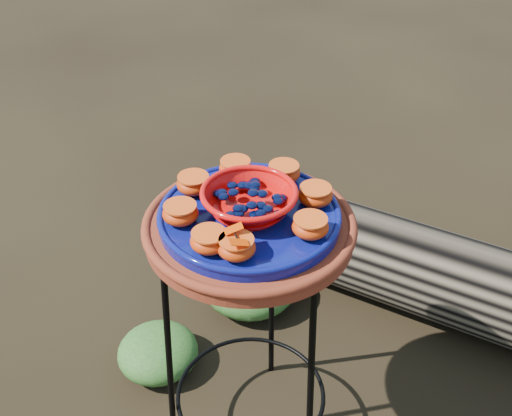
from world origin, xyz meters
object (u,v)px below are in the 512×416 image
(cobalt_plate, at_px, (249,217))
(red_bowl, at_px, (249,202))
(plant_stand, at_px, (250,343))
(driftwood_log, at_px, (449,279))
(terracotta_saucer, at_px, (249,229))

(cobalt_plate, relative_size, red_bowl, 2.00)
(cobalt_plate, distance_m, red_bowl, 0.04)
(plant_stand, bearing_deg, driftwood_log, 51.64)
(plant_stand, height_order, driftwood_log, plant_stand)
(cobalt_plate, bearing_deg, plant_stand, 0.00)
(terracotta_saucer, xyz_separation_m, cobalt_plate, (0.00, 0.00, 0.03))
(terracotta_saucer, xyz_separation_m, red_bowl, (0.00, 0.00, 0.07))
(cobalt_plate, bearing_deg, driftwood_log, 51.64)
(terracotta_saucer, distance_m, cobalt_plate, 0.03)
(plant_stand, xyz_separation_m, cobalt_plate, (0.00, 0.00, 0.40))
(terracotta_saucer, bearing_deg, driftwood_log, 51.64)
(cobalt_plate, distance_m, driftwood_log, 1.00)
(terracotta_saucer, height_order, cobalt_plate, cobalt_plate)
(cobalt_plate, relative_size, driftwood_log, 0.24)
(plant_stand, relative_size, cobalt_plate, 1.77)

